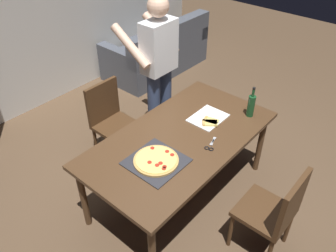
# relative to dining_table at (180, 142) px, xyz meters

# --- Properties ---
(ground_plane) EXTENTS (12.00, 12.00, 0.00)m
(ground_plane) POSITION_rel_dining_table_xyz_m (0.00, 0.00, -0.68)
(ground_plane) COLOR brown
(back_wall) EXTENTS (6.40, 0.10, 2.80)m
(back_wall) POSITION_rel_dining_table_xyz_m (0.00, 2.60, 0.72)
(back_wall) COLOR silver
(back_wall) RESTS_ON ground_plane
(dining_table) EXTENTS (1.85, 0.99, 0.75)m
(dining_table) POSITION_rel_dining_table_xyz_m (0.00, 0.00, 0.00)
(dining_table) COLOR #4C331E
(dining_table) RESTS_ON ground_plane
(chair_near_camera) EXTENTS (0.42, 0.42, 0.90)m
(chair_near_camera) POSITION_rel_dining_table_xyz_m (-0.00, -0.98, -0.17)
(chair_near_camera) COLOR #472D19
(chair_near_camera) RESTS_ON ground_plane
(chair_far_side) EXTENTS (0.42, 0.42, 0.90)m
(chair_far_side) POSITION_rel_dining_table_xyz_m (0.00, 0.98, -0.17)
(chair_far_side) COLOR #472D19
(chair_far_side) RESTS_ON ground_plane
(couch) EXTENTS (1.71, 0.86, 0.85)m
(couch) POSITION_rel_dining_table_xyz_m (1.90, 1.99, -0.38)
(couch) COLOR #4C515B
(couch) RESTS_ON ground_plane
(person_serving_pizza) EXTENTS (0.55, 0.54, 1.75)m
(person_serving_pizza) POSITION_rel_dining_table_xyz_m (0.55, 0.76, 0.31)
(person_serving_pizza) COLOR #38476B
(person_serving_pizza) RESTS_ON ground_plane
(pepperoni_pizza_on_tray) EXTENTS (0.44, 0.44, 0.04)m
(pepperoni_pizza_on_tray) POSITION_rel_dining_table_xyz_m (-0.39, -0.06, 0.08)
(pepperoni_pizza_on_tray) COLOR #2D2D33
(pepperoni_pizza_on_tray) RESTS_ON dining_table
(pizza_slices_on_towel) EXTENTS (0.36, 0.30, 0.03)m
(pizza_slices_on_towel) POSITION_rel_dining_table_xyz_m (0.38, -0.04, 0.08)
(pizza_slices_on_towel) COLOR white
(pizza_slices_on_towel) RESTS_ON dining_table
(wine_bottle) EXTENTS (0.07, 0.07, 0.32)m
(wine_bottle) POSITION_rel_dining_table_xyz_m (0.71, -0.30, 0.19)
(wine_bottle) COLOR #194723
(wine_bottle) RESTS_ON dining_table
(kitchen_scissors) EXTENTS (0.20, 0.11, 0.01)m
(kitchen_scissors) POSITION_rel_dining_table_xyz_m (0.07, -0.28, 0.07)
(kitchen_scissors) COLOR silver
(kitchen_scissors) RESTS_ON dining_table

